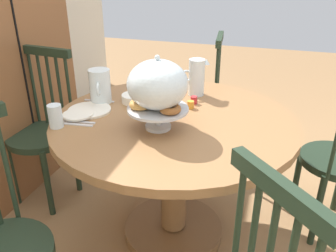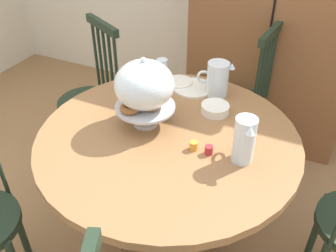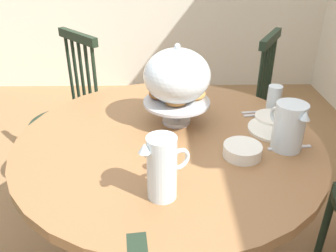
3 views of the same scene
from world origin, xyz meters
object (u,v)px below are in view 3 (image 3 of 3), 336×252
(orange_juice_pitcher, at_px, (288,128))
(china_plate_large, at_px, (275,129))
(china_plate_small, at_px, (272,117))
(windsor_chair_host_seat, at_px, (68,123))
(dining_table, at_px, (168,181))
(pastry_stand_with_dome, at_px, (177,79))
(milk_pitcher, at_px, (162,170))
(windsor_chair_far_side, at_px, (239,114))
(cereal_bowl, at_px, (242,151))
(drinking_glass, at_px, (274,97))

(orange_juice_pitcher, distance_m, china_plate_large, 0.15)
(china_plate_large, bearing_deg, china_plate_small, 171.48)
(windsor_chair_host_seat, xyz_separation_m, orange_juice_pitcher, (0.76, 1.04, 0.37))
(dining_table, bearing_deg, pastry_stand_with_dome, 164.70)
(orange_juice_pitcher, distance_m, milk_pitcher, 0.54)
(pastry_stand_with_dome, height_order, china_plate_large, pastry_stand_with_dome)
(china_plate_large, bearing_deg, dining_table, -83.00)
(dining_table, xyz_separation_m, windsor_chair_far_side, (-0.78, 0.46, -0.08))
(dining_table, xyz_separation_m, orange_juice_pitcher, (0.08, 0.44, 0.29))
(cereal_bowl, bearing_deg, dining_table, -116.57)
(windsor_chair_host_seat, xyz_separation_m, china_plate_small, (0.54, 1.05, 0.30))
(dining_table, bearing_deg, orange_juice_pitcher, 79.72)
(windsor_chair_far_side, xyz_separation_m, milk_pitcher, (1.13, -0.48, 0.38))
(dining_table, xyz_separation_m, china_plate_small, (-0.14, 0.45, 0.23))
(milk_pitcher, bearing_deg, cereal_bowl, 126.78)
(windsor_chair_far_side, relative_size, orange_juice_pitcher, 5.08)
(orange_juice_pitcher, bearing_deg, milk_pitcher, -59.88)
(windsor_chair_host_seat, xyz_separation_m, drinking_glass, (0.41, 1.09, 0.34))
(windsor_chair_host_seat, bearing_deg, orange_juice_pitcher, 53.85)
(orange_juice_pitcher, bearing_deg, china_plate_small, 176.96)
(china_plate_small, bearing_deg, pastry_stand_with_dome, -88.87)
(pastry_stand_with_dome, distance_m, china_plate_large, 0.45)
(windsor_chair_far_side, xyz_separation_m, drinking_glass, (0.51, 0.03, 0.34))
(drinking_glass, bearing_deg, windsor_chair_host_seat, -110.68)
(windsor_chair_host_seat, distance_m, china_plate_large, 1.25)
(milk_pitcher, relative_size, china_plate_small, 1.38)
(china_plate_large, xyz_separation_m, cereal_bowl, (0.19, -0.17, 0.02))
(dining_table, height_order, windsor_chair_host_seat, windsor_chair_host_seat)
(milk_pitcher, height_order, cereal_bowl, milk_pitcher)
(drinking_glass, bearing_deg, milk_pitcher, -39.91)
(dining_table, height_order, china_plate_large, china_plate_large)
(china_plate_large, xyz_separation_m, china_plate_small, (-0.09, 0.01, 0.01))
(china_plate_small, height_order, cereal_bowl, cereal_bowl)
(windsor_chair_far_side, xyz_separation_m, orange_juice_pitcher, (0.86, -0.02, 0.37))
(china_plate_small, bearing_deg, orange_juice_pitcher, -3.04)
(china_plate_small, distance_m, drinking_glass, 0.14)
(milk_pitcher, relative_size, drinking_glass, 1.89)
(pastry_stand_with_dome, relative_size, china_plate_large, 1.56)
(windsor_chair_far_side, height_order, windsor_chair_host_seat, same)
(milk_pitcher, bearing_deg, windsor_chair_host_seat, -150.95)
(pastry_stand_with_dome, relative_size, china_plate_small, 2.29)
(windsor_chair_host_seat, bearing_deg, drinking_glass, 69.32)
(dining_table, relative_size, milk_pitcher, 5.81)
(orange_juice_pitcher, bearing_deg, drinking_glass, 171.72)
(windsor_chair_host_seat, xyz_separation_m, cereal_bowl, (0.81, 0.86, 0.31))
(windsor_chair_far_side, distance_m, milk_pitcher, 1.29)
(windsor_chair_host_seat, distance_m, orange_juice_pitcher, 1.34)
(pastry_stand_with_dome, height_order, orange_juice_pitcher, pastry_stand_with_dome)
(pastry_stand_with_dome, bearing_deg, orange_juice_pitcher, 62.03)
(pastry_stand_with_dome, bearing_deg, dining_table, -15.30)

